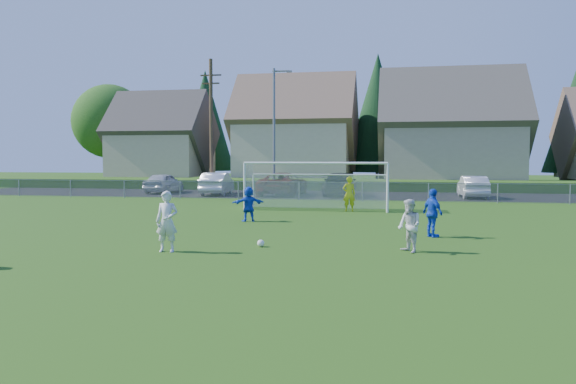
% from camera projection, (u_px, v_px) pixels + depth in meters
% --- Properties ---
extents(ground, '(160.00, 160.00, 0.00)m').
position_uv_depth(ground, '(226.00, 269.00, 13.71)').
color(ground, '#193D0C').
rests_on(ground, ground).
extents(asphalt_lot, '(60.00, 60.00, 0.00)m').
position_uv_depth(asphalt_lot, '(339.00, 195.00, 40.66)').
color(asphalt_lot, black).
rests_on(asphalt_lot, ground).
extents(grass_embankment, '(70.00, 6.00, 0.80)m').
position_uv_depth(grass_embankment, '(348.00, 185.00, 47.99)').
color(grass_embankment, '#1E420F').
rests_on(grass_embankment, ground).
extents(soccer_ball, '(0.22, 0.22, 0.22)m').
position_uv_depth(soccer_ball, '(261.00, 243.00, 17.08)').
color(soccer_ball, white).
rests_on(soccer_ball, ground).
extents(player_white_a, '(0.67, 0.47, 1.76)m').
position_uv_depth(player_white_a, '(167.00, 221.00, 16.13)').
color(player_white_a, silver).
rests_on(player_white_a, ground).
extents(player_white_b, '(0.89, 0.94, 1.53)m').
position_uv_depth(player_white_b, '(409.00, 226.00, 16.05)').
color(player_white_b, silver).
rests_on(player_white_b, ground).
extents(player_blue_a, '(0.87, 1.04, 1.66)m').
position_uv_depth(player_blue_a, '(433.00, 213.00, 19.13)').
color(player_blue_a, blue).
rests_on(player_blue_a, ground).
extents(player_blue_b, '(1.43, 1.03, 1.49)m').
position_uv_depth(player_blue_b, '(249.00, 204.00, 23.89)').
color(player_blue_b, blue).
rests_on(player_blue_b, ground).
extents(goalkeeper, '(0.70, 0.52, 1.76)m').
position_uv_depth(goalkeeper, '(349.00, 194.00, 28.25)').
color(goalkeeper, '#CAD018').
rests_on(goalkeeper, ground).
extents(car_a, '(1.82, 4.52, 1.54)m').
position_uv_depth(car_a, '(164.00, 183.00, 43.10)').
color(car_a, '#B6B9BE').
rests_on(car_a, ground).
extents(car_b, '(2.28, 5.07, 1.62)m').
position_uv_depth(car_b, '(217.00, 184.00, 41.01)').
color(car_b, white).
rests_on(car_b, ground).
extents(car_c, '(2.96, 5.97, 1.62)m').
position_uv_depth(car_c, '(283.00, 184.00, 40.56)').
color(car_c, '#63130B').
rests_on(car_c, ground).
extents(car_d, '(2.61, 5.75, 1.63)m').
position_uv_depth(car_d, '(340.00, 184.00, 39.77)').
color(car_d, black).
rests_on(car_d, ground).
extents(car_f, '(1.66, 4.53, 1.48)m').
position_uv_depth(car_f, '(473.00, 187.00, 37.82)').
color(car_f, silver).
rests_on(car_f, ground).
extents(soccer_goal, '(7.42, 1.90, 2.50)m').
position_uv_depth(soccer_goal, '(317.00, 178.00, 29.34)').
color(soccer_goal, white).
rests_on(soccer_goal, ground).
extents(chainlink_fence, '(52.06, 0.06, 1.20)m').
position_uv_depth(chainlink_fence, '(330.00, 191.00, 35.23)').
color(chainlink_fence, gray).
rests_on(chainlink_fence, ground).
extents(streetlight, '(1.38, 0.18, 9.00)m').
position_uv_depth(streetlight, '(275.00, 128.00, 39.74)').
color(streetlight, slate).
rests_on(streetlight, ground).
extents(utility_pole, '(1.60, 0.26, 10.00)m').
position_uv_depth(utility_pole, '(211.00, 125.00, 41.66)').
color(utility_pole, '#473321').
rests_on(utility_pole, ground).
extents(houses_row, '(53.90, 11.45, 13.27)m').
position_uv_depth(houses_row, '(375.00, 110.00, 54.50)').
color(houses_row, tan).
rests_on(houses_row, ground).
extents(tree_row, '(65.98, 12.36, 13.80)m').
position_uv_depth(tree_row, '(369.00, 119.00, 60.85)').
color(tree_row, '#382616').
rests_on(tree_row, ground).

